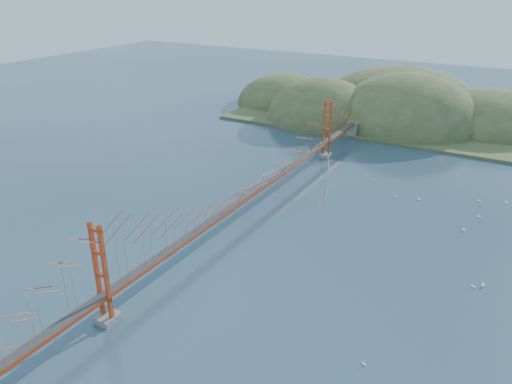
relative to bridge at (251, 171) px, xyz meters
The scene contains 13 objects.
ground 7.01m from the bridge, 90.00° to the right, with size 320.00×320.00×0.00m, color #283E50.
bridge is the anchor object (origin of this frame).
far_headlands 68.73m from the bridge, 88.14° to the left, with size 84.00×58.00×25.00m.
sailboat_16 25.55m from the bridge, 43.93° to the left, with size 0.53×0.50×0.60m.
sailboat_4 38.09m from the bridge, 36.58° to the left, with size 0.55×0.55×0.58m.
sailboat_15 42.12m from the bridge, 35.03° to the left, with size 0.58×0.59×0.67m.
sailboat_14 34.74m from the bridge, ahead, with size 0.50×0.62×0.73m.
sailboat_2 33.92m from the bridge, ahead, with size 0.60×0.60×0.66m.
sailboat_1 32.13m from the bridge, 19.49° to the left, with size 0.66×0.66×0.72m.
sailboat_6 35.21m from the bridge, 41.40° to the right, with size 0.53×0.53×0.57m.
sailboat_7 35.61m from the bridge, 27.67° to the left, with size 0.65×0.65×0.69m.
sailboat_3 26.51m from the bridge, 60.91° to the left, with size 0.51×0.51×0.57m.
sailboat_extra_0 28.83m from the bridge, 40.11° to the left, with size 0.59×0.52×0.67m.
Camera 1 is at (35.35, -59.68, 34.06)m, focal length 35.00 mm.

